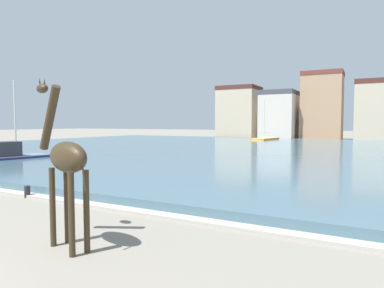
% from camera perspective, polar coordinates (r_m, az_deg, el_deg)
% --- Properties ---
extents(harbor_water, '(81.53, 52.91, 0.43)m').
position_cam_1_polar(harbor_water, '(37.06, 15.54, -1.15)').
color(harbor_water, '#476675').
rests_on(harbor_water, ground).
extents(quay_edge_coping, '(81.53, 0.50, 0.12)m').
position_cam_1_polar(quay_edge_coping, '(12.63, -11.84, -10.71)').
color(quay_edge_coping, '#ADA89E').
rests_on(quay_edge_coping, ground).
extents(giraffe_statue, '(2.46, 1.07, 4.37)m').
position_cam_1_polar(giraffe_statue, '(9.00, -20.56, -2.56)').
color(giraffe_statue, '#382B19').
rests_on(giraffe_statue, ground).
extents(sailboat_orange, '(3.30, 7.65, 7.02)m').
position_cam_1_polar(sailboat_orange, '(57.03, 11.97, 0.65)').
color(sailboat_orange, orange).
rests_on(sailboat_orange, ground).
extents(sailboat_navy, '(3.58, 6.69, 6.52)m').
position_cam_1_polar(sailboat_navy, '(29.78, -27.70, -1.89)').
color(sailboat_navy, navy).
rests_on(sailboat_navy, ground).
extents(mooring_bollard, '(0.24, 0.24, 0.50)m').
position_cam_1_polar(mooring_bollard, '(16.05, -26.04, -7.25)').
color(mooring_bollard, '#232326').
rests_on(mooring_bollard, ground).
extents(townhouse_tall_gabled, '(7.83, 7.48, 10.71)m').
position_cam_1_polar(townhouse_tall_gabled, '(70.90, 7.97, 5.27)').
color(townhouse_tall_gabled, '#C6B293').
rests_on(townhouse_tall_gabled, ground).
extents(townhouse_wide_warehouse, '(6.31, 7.49, 9.29)m').
position_cam_1_polar(townhouse_wide_warehouse, '(66.62, 14.47, 4.70)').
color(townhouse_wide_warehouse, beige).
rests_on(townhouse_wide_warehouse, ground).
extents(townhouse_narrow_midrow, '(7.12, 6.13, 12.61)m').
position_cam_1_polar(townhouse_narrow_midrow, '(67.48, 21.10, 5.97)').
color(townhouse_narrow_midrow, tan).
rests_on(townhouse_narrow_midrow, ground).
extents(townhouse_end_terrace, '(6.71, 5.42, 10.47)m').
position_cam_1_polar(townhouse_end_terrace, '(64.98, 28.64, 4.94)').
color(townhouse_end_terrace, '#C6B293').
rests_on(townhouse_end_terrace, ground).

